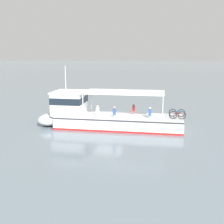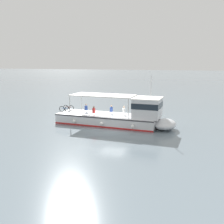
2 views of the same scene
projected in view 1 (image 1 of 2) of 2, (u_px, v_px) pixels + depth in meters
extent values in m
plane|color=slate|center=(109.00, 124.00, 26.58)|extent=(400.00, 400.00, 0.00)
cube|color=silver|center=(119.00, 122.00, 25.07)|extent=(3.43, 10.87, 1.10)
ellipsoid|color=silver|center=(51.00, 119.00, 26.14)|extent=(2.99, 2.26, 1.01)
cube|color=red|center=(119.00, 127.00, 25.17)|extent=(3.47, 10.87, 0.16)
cube|color=#2D2D33|center=(119.00, 117.00, 24.98)|extent=(3.49, 10.87, 0.10)
cube|color=silver|center=(70.00, 103.00, 25.53)|extent=(2.78, 2.66, 1.90)
cube|color=#19232D|center=(69.00, 100.00, 25.46)|extent=(2.84, 2.70, 0.56)
cube|color=white|center=(69.00, 92.00, 25.32)|extent=(2.94, 2.82, 0.12)
cube|color=white|center=(124.00, 92.00, 24.47)|extent=(3.09, 6.76, 0.10)
cylinder|color=silver|center=(83.00, 106.00, 23.93)|extent=(0.08, 0.08, 2.00)
cylinder|color=silver|center=(91.00, 101.00, 26.55)|extent=(0.08, 0.08, 2.00)
cylinder|color=silver|center=(163.00, 109.00, 22.81)|extent=(0.08, 0.08, 2.00)
cylinder|color=silver|center=(163.00, 103.00, 25.43)|extent=(0.08, 0.08, 2.00)
cylinder|color=silver|center=(65.00, 78.00, 25.14)|extent=(0.06, 0.06, 2.20)
sphere|color=white|center=(86.00, 117.00, 27.39)|extent=(0.36, 0.36, 0.36)
sphere|color=white|center=(121.00, 118.00, 26.82)|extent=(0.36, 0.36, 0.36)
sphere|color=white|center=(154.00, 119.00, 26.28)|extent=(0.36, 0.36, 0.36)
torus|color=black|center=(173.00, 115.00, 23.68)|extent=(0.07, 0.66, 0.66)
torus|color=black|center=(182.00, 115.00, 23.56)|extent=(0.07, 0.66, 0.66)
cylinder|color=maroon|center=(177.00, 114.00, 23.59)|extent=(0.08, 0.70, 0.06)
torus|color=black|center=(173.00, 113.00, 24.55)|extent=(0.07, 0.66, 0.66)
torus|color=black|center=(181.00, 113.00, 24.43)|extent=(0.07, 0.66, 0.66)
cylinder|color=#1E478C|center=(177.00, 112.00, 24.46)|extent=(0.08, 0.70, 0.06)
cube|color=#2D4CA5|center=(150.00, 113.00, 23.98)|extent=(0.32, 0.23, 0.52)
sphere|color=beige|center=(150.00, 108.00, 23.91)|extent=(0.20, 0.20, 0.20)
cube|color=red|center=(134.00, 109.00, 25.36)|extent=(0.32, 0.23, 0.52)
sphere|color=#9E7051|center=(134.00, 105.00, 25.28)|extent=(0.20, 0.20, 0.20)
cube|color=#2D4CA5|center=(114.00, 112.00, 24.30)|extent=(0.32, 0.23, 0.52)
sphere|color=tan|center=(114.00, 107.00, 24.23)|extent=(0.20, 0.20, 0.20)
cube|color=white|center=(98.00, 111.00, 24.73)|extent=(0.32, 0.23, 0.52)
sphere|color=beige|center=(98.00, 106.00, 24.66)|extent=(0.20, 0.20, 0.20)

